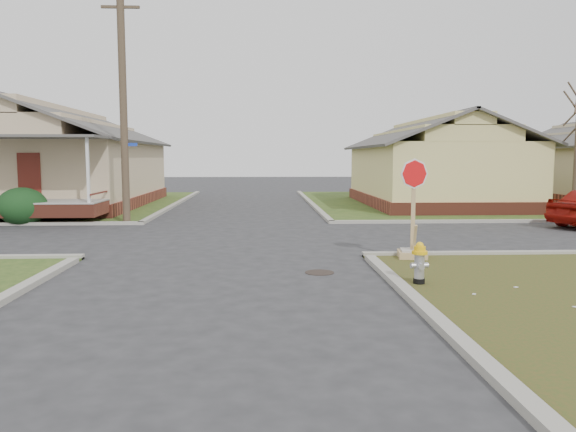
{
  "coord_description": "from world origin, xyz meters",
  "views": [
    {
      "loc": [
        0.94,
        -12.57,
        2.53
      ],
      "look_at": [
        1.58,
        1.0,
        1.1
      ],
      "focal_mm": 35.0,
      "sensor_mm": 36.0,
      "label": 1
    }
  ],
  "objects": [
    {
      "name": "verge_far_left",
      "position": [
        -13.0,
        18.0,
        0.03
      ],
      "size": [
        19.0,
        19.0,
        0.05
      ],
      "primitive_type": "cube",
      "color": "#294418",
      "rests_on": "ground"
    },
    {
      "name": "ground",
      "position": [
        0.0,
        0.0,
        0.0
      ],
      "size": [
        120.0,
        120.0,
        0.0
      ],
      "primitive_type": "plane",
      "color": "#29292B",
      "rests_on": "ground"
    },
    {
      "name": "tree_mid_right",
      "position": [
        14.0,
        10.2,
        2.15
      ],
      "size": [
        0.22,
        0.22,
        4.2
      ],
      "primitive_type": "cylinder",
      "color": "#4A382A",
      "rests_on": "verge_far_right"
    },
    {
      "name": "stop_sign",
      "position": [
        4.66,
        0.98,
        0.58
      ],
      "size": [
        0.69,
        0.68,
        2.45
      ],
      "rotation": [
        0.0,
        0.0,
        -0.14
      ],
      "color": "tan",
      "rests_on": "ground"
    },
    {
      "name": "corner_house",
      "position": [
        -10.0,
        16.68,
        2.28
      ],
      "size": [
        10.1,
        15.5,
        5.3
      ],
      "color": "brown",
      "rests_on": "ground"
    },
    {
      "name": "hedge_right",
      "position": [
        -8.05,
        8.84,
        0.68
      ],
      "size": [
        1.65,
        1.35,
        1.26
      ],
      "primitive_type": "ellipsoid",
      "color": "black",
      "rests_on": "verge_far_left"
    },
    {
      "name": "side_house_yellow",
      "position": [
        10.0,
        16.5,
        2.19
      ],
      "size": [
        7.6,
        11.6,
        4.7
      ],
      "color": "brown",
      "rests_on": "ground"
    },
    {
      "name": "utility_pole",
      "position": [
        -4.2,
        8.9,
        4.66
      ],
      "size": [
        1.8,
        0.28,
        9.0
      ],
      "color": "#4A382A",
      "rests_on": "ground"
    },
    {
      "name": "curbs",
      "position": [
        0.0,
        5.0,
        0.0
      ],
      "size": [
        80.0,
        40.0,
        0.12
      ],
      "primitive_type": null,
      "color": "gray",
      "rests_on": "ground"
    },
    {
      "name": "fire_hydrant",
      "position": [
        4.03,
        -1.85,
        0.5
      ],
      "size": [
        0.31,
        0.31,
        0.83
      ],
      "rotation": [
        0.0,
        0.0,
        0.09
      ],
      "color": "black",
      "rests_on": "ground"
    },
    {
      "name": "manhole",
      "position": [
        2.2,
        -0.5,
        0.01
      ],
      "size": [
        0.64,
        0.64,
        0.01
      ],
      "primitive_type": "cylinder",
      "color": "black",
      "rests_on": "ground"
    }
  ]
}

